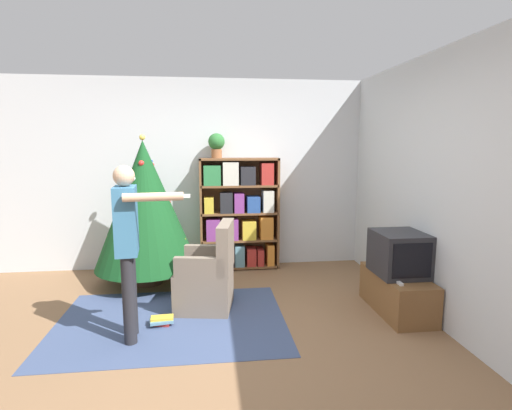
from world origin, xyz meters
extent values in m
plane|color=#846042|center=(0.00, 0.00, 0.00)|extent=(14.00, 14.00, 0.00)
cube|color=silver|center=(0.00, 2.26, 1.30)|extent=(8.00, 0.10, 2.60)
cube|color=silver|center=(2.19, 0.00, 1.30)|extent=(0.10, 8.00, 2.60)
cube|color=#3D4C70|center=(-0.39, 0.41, 0.00)|extent=(2.21, 1.62, 0.01)
cube|color=brown|center=(-0.11, 2.05, 0.77)|extent=(0.03, 0.28, 1.53)
cube|color=brown|center=(0.94, 2.05, 0.77)|extent=(0.03, 0.28, 1.53)
cube|color=brown|center=(0.42, 2.05, 1.52)|extent=(1.08, 0.28, 0.03)
cube|color=brown|center=(0.42, 2.19, 0.77)|extent=(1.08, 0.01, 1.53)
cube|color=brown|center=(0.42, 2.05, 0.03)|extent=(1.05, 0.28, 0.03)
cube|color=#B22D28|center=(-0.02, 2.02, 0.16)|extent=(0.10, 0.23, 0.23)
cube|color=orange|center=(0.13, 2.01, 0.19)|extent=(0.10, 0.22, 0.29)
cube|color=#232328|center=(0.28, 2.03, 0.18)|extent=(0.12, 0.25, 0.26)
cube|color=#5B899E|center=(0.41, 2.02, 0.19)|extent=(0.13, 0.23, 0.29)
cube|color=#B22D28|center=(0.57, 2.03, 0.17)|extent=(0.13, 0.24, 0.24)
cube|color=#B22D28|center=(0.70, 2.03, 0.16)|extent=(0.09, 0.25, 0.23)
cube|color=orange|center=(0.84, 2.02, 0.19)|extent=(0.10, 0.23, 0.29)
cube|color=brown|center=(0.42, 2.05, 0.41)|extent=(1.05, 0.28, 0.03)
cube|color=#843889|center=(0.05, 2.01, 0.57)|extent=(0.18, 0.20, 0.29)
cube|color=#843889|center=(0.29, 2.01, 0.56)|extent=(0.19, 0.21, 0.29)
cube|color=gold|center=(0.54, 2.03, 0.55)|extent=(0.19, 0.24, 0.25)
cube|color=orange|center=(0.78, 2.04, 0.58)|extent=(0.17, 0.26, 0.31)
cube|color=brown|center=(0.42, 2.05, 0.78)|extent=(1.05, 0.28, 0.03)
cube|color=gold|center=(0.00, 2.02, 0.90)|extent=(0.12, 0.22, 0.21)
cube|color=#232328|center=(0.23, 2.01, 0.94)|extent=(0.16, 0.21, 0.28)
cube|color=#843889|center=(0.40, 2.04, 0.93)|extent=(0.13, 0.26, 0.26)
cube|color=#284C93|center=(0.60, 2.03, 0.90)|extent=(0.17, 0.25, 0.21)
cube|color=beige|center=(0.80, 2.03, 0.94)|extent=(0.14, 0.24, 0.30)
cube|color=brown|center=(0.42, 2.05, 1.16)|extent=(1.05, 0.28, 0.03)
cube|color=#2D7A42|center=(0.05, 2.04, 1.31)|extent=(0.23, 0.26, 0.27)
cube|color=beige|center=(0.29, 2.03, 1.33)|extent=(0.21, 0.25, 0.31)
cube|color=#232328|center=(0.53, 2.03, 1.30)|extent=(0.20, 0.24, 0.25)
cube|color=#B22D28|center=(0.79, 2.02, 1.32)|extent=(0.16, 0.23, 0.29)
cube|color=brown|center=(1.91, 0.38, 0.20)|extent=(0.43, 0.94, 0.40)
cube|color=#28282D|center=(1.91, 0.38, 0.62)|extent=(0.48, 0.53, 0.44)
cube|color=black|center=(1.91, 0.11, 0.62)|extent=(0.39, 0.01, 0.34)
cube|color=white|center=(1.78, 0.09, 0.41)|extent=(0.04, 0.12, 0.02)
cylinder|color=#4C3323|center=(-0.77, 1.57, 0.05)|extent=(0.36, 0.36, 0.10)
cylinder|color=brown|center=(-0.77, 1.57, 0.16)|extent=(0.08, 0.08, 0.12)
cone|color=#14471E|center=(-0.77, 1.57, 0.99)|extent=(1.24, 1.24, 1.55)
sphere|color=#335BB2|center=(-0.51, 1.75, 0.92)|extent=(0.06, 0.06, 0.06)
sphere|color=gold|center=(-0.31, 1.52, 0.56)|extent=(0.05, 0.05, 0.05)
sphere|color=red|center=(-0.49, 1.61, 1.01)|extent=(0.04, 0.04, 0.04)
sphere|color=red|center=(-0.68, 1.64, 1.47)|extent=(0.06, 0.06, 0.06)
sphere|color=#335BB2|center=(-0.68, 1.60, 1.51)|extent=(0.04, 0.04, 0.04)
sphere|color=silver|center=(-0.86, 1.42, 1.32)|extent=(0.06, 0.06, 0.06)
sphere|color=#B74C93|center=(-1.25, 1.71, 0.47)|extent=(0.05, 0.05, 0.05)
sphere|color=red|center=(-0.78, 1.46, 1.50)|extent=(0.07, 0.07, 0.07)
sphere|color=gold|center=(-1.20, 1.48, 0.62)|extent=(0.04, 0.04, 0.04)
sphere|color=silver|center=(-0.87, 2.02, 0.54)|extent=(0.05, 0.05, 0.05)
sphere|color=#E5CC4C|center=(-0.77, 1.57, 1.80)|extent=(0.07, 0.07, 0.07)
cube|color=#7A6B5B|center=(-0.07, 0.71, 0.21)|extent=(0.65, 0.65, 0.42)
cube|color=#7A6B5B|center=(0.16, 0.67, 0.67)|extent=(0.21, 0.57, 0.50)
cube|color=#7A6B5B|center=(-0.03, 0.95, 0.52)|extent=(0.51, 0.16, 0.20)
cube|color=#7A6B5B|center=(-0.11, 0.47, 0.52)|extent=(0.51, 0.16, 0.20)
cylinder|color=#232328|center=(-0.72, 0.20, 0.39)|extent=(0.11, 0.11, 0.78)
cylinder|color=#232328|center=(-0.70, 0.02, 0.39)|extent=(0.11, 0.11, 0.78)
cube|color=teal|center=(-0.71, 0.11, 1.07)|extent=(0.21, 0.34, 0.59)
cylinder|color=#DBAD89|center=(-0.73, 0.31, 1.04)|extent=(0.07, 0.07, 0.47)
cylinder|color=#DBAD89|center=(-0.45, -0.07, 1.30)|extent=(0.48, 0.12, 0.07)
cube|color=white|center=(-0.21, -0.04, 1.30)|extent=(0.11, 0.05, 0.03)
sphere|color=#DBAD89|center=(-0.71, 0.11, 1.45)|extent=(0.18, 0.18, 0.18)
cylinder|color=#935B38|center=(0.11, 2.05, 1.59)|extent=(0.14, 0.14, 0.12)
sphere|color=#2D7033|center=(0.11, 2.05, 1.75)|extent=(0.22, 0.22, 0.22)
cube|color=beige|center=(-0.31, 1.19, 0.02)|extent=(0.20, 0.13, 0.03)
cube|color=#232328|center=(-0.31, 1.19, 0.05)|extent=(0.21, 0.18, 0.03)
cube|color=orange|center=(-0.32, 1.19, 0.07)|extent=(0.17, 0.13, 0.02)
cube|color=#232328|center=(-0.30, 1.20, 0.10)|extent=(0.22, 0.13, 0.03)
cube|color=#B22D28|center=(-0.47, 0.35, 0.02)|extent=(0.17, 0.14, 0.03)
cube|color=#5B899E|center=(-0.47, 0.34, 0.05)|extent=(0.24, 0.18, 0.03)
cube|color=gold|center=(-0.47, 0.35, 0.07)|extent=(0.22, 0.12, 0.02)
camera|label=1|loc=(-0.01, -3.35, 1.72)|focal=28.00mm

